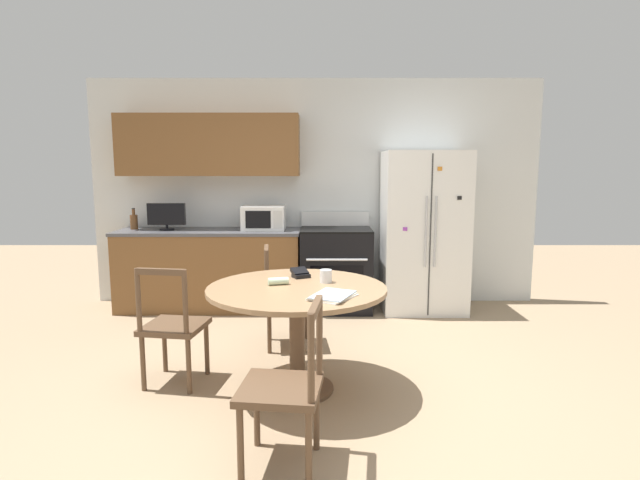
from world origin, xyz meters
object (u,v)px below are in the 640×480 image
Objects in this scene: counter_bottle at (132,221)px; refrigerator at (422,232)px; microwave at (263,218)px; dining_chair_far at (284,299)px; dining_chair_near at (284,388)px; countertop_tv at (165,216)px; wallet at (299,274)px; dining_chair_left at (172,327)px; oven_range at (335,268)px; candle_glass at (325,277)px.

refrigerator is at bearing -2.14° from counter_bottle.
microwave is 0.52× the size of dining_chair_far.
dining_chair_near is at bearing -81.69° from microwave.
refrigerator is at bearing -0.67° from countertop_tv.
refrigerator is 1.96× the size of dining_chair_far.
countertop_tv is 2.41m from wallet.
dining_chair_near is at bearing -40.65° from dining_chair_left.
refrigerator reaches higher than oven_range.
dining_chair_left is (-2.23, -1.98, -0.45)m from refrigerator.
countertop_tv reaches higher than microwave.
dining_chair_left is (-0.89, 1.03, 0.00)m from dining_chair_near.
oven_range is at bearing 79.67° from wallet.
wallet is (1.56, -1.81, -0.27)m from countertop_tv.
dining_chair_left is (-0.45, -2.02, -0.60)m from microwave.
dining_chair_far and dining_chair_left have the same top height.
countertop_tv is 0.46× the size of dining_chair_left.
counter_bottle is (-0.40, 0.09, -0.07)m from countertop_tv.
refrigerator is at bearing -1.47° from microwave.
dining_chair_near is 5.42× the size of wallet.
microwave is (-0.81, 0.02, 0.57)m from oven_range.
counter_bottle is at bearing 136.00° from candle_glass.
wallet is (0.93, 0.20, 0.36)m from dining_chair_left.
dining_chair_far is at bearing -40.84° from countertop_tv.
countertop_tv is 2.66m from candle_glass.
wallet is (-0.19, 0.18, -0.01)m from candle_glass.
candle_glass is (-1.11, -1.96, -0.08)m from refrigerator.
countertop_tv is 1.74× the size of counter_bottle.
dining_chair_far is at bearing 104.98° from wallet.
dining_chair_near is at bearing -1.49° from dining_chair_far.
dining_chair_far is at bearing 114.40° from candle_glass.
countertop_tv is (-2.86, 0.03, 0.18)m from refrigerator.
counter_bottle is 1.44× the size of wallet.
wallet is at bearing -49.26° from countertop_tv.
refrigerator is 2.25m from candle_glass.
refrigerator is at bearing -17.26° from dining_chair_near.
oven_range is 1.98m from countertop_tv.
oven_range is 2.29× the size of microwave.
wallet is at bearing -44.12° from counter_bottle.
microwave is 2.12m from candle_glass.
candle_glass is at bearing -44.00° from counter_bottle.
wallet is at bearing -75.33° from microwave.
candle_glass is (-0.14, -1.98, 0.34)m from oven_range.
microwave is 0.52× the size of dining_chair_left.
candle_glass is 0.57× the size of wallet.
refrigerator is at bearing -1.47° from oven_range.
counter_bottle is at bearing 177.05° from microwave.
dining_chair_far is at bearing 54.68° from dining_chair_left.
wallet is at bearing 5.20° from dining_chair_near.
refrigerator is at bearing 53.79° from wallet.
counter_bottle reaches higher than dining_chair_near.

